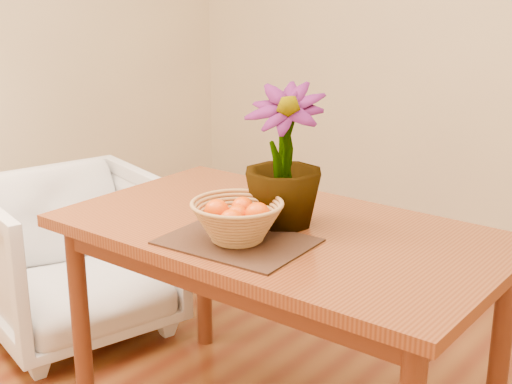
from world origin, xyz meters
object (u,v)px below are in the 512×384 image
Objects in this scene: wicker_basket at (237,223)px; potted_plant at (284,156)px; armchair at (74,249)px; table at (280,253)px.

wicker_basket is 0.62× the size of potted_plant.
potted_plant is 0.58× the size of armchair.
armchair is at bearing 176.91° from table.
table is 1.17m from armchair.
potted_plant is at bearing 86.23° from wicker_basket.
wicker_basket is 0.26m from potted_plant.
armchair is at bearing 167.28° from wicker_basket.
table is 5.09× the size of wicker_basket.
potted_plant is at bearing -76.22° from armchair.
potted_plant reaches higher than wicker_basket.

